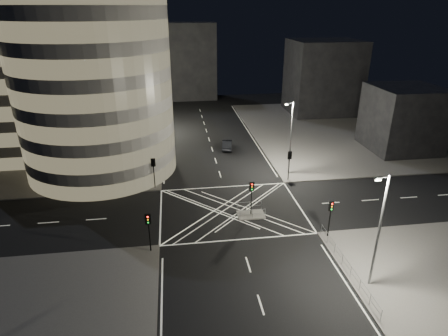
{
  "coord_description": "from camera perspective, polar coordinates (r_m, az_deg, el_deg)",
  "views": [
    {
      "loc": [
        -5.97,
        -36.98,
        21.49
      ],
      "look_at": [
        -0.09,
        5.24,
        3.0
      ],
      "focal_mm": 30.0,
      "sensor_mm": 36.0,
      "label": 1
    }
  ],
  "objects": [
    {
      "name": "traffic_signal_fl",
      "position": [
        47.65,
        -10.69,
        0.07
      ],
      "size": [
        0.55,
        0.22,
        4.0
      ],
      "color": "black",
      "rests_on": "sidewalk_far_left"
    },
    {
      "name": "traffic_signal_fr",
      "position": [
        49.8,
        9.94,
        1.18
      ],
      "size": [
        0.55,
        0.22,
        4.0
      ],
      "color": "black",
      "rests_on": "sidewalk_far_right"
    },
    {
      "name": "tree_b",
      "position": [
        54.94,
        -12.29,
        4.68
      ],
      "size": [
        3.93,
        3.93,
        6.43
      ],
      "color": "black",
      "rests_on": "sidewalk_far_left"
    },
    {
      "name": "sedan",
      "position": [
        61.08,
        0.46,
        3.58
      ],
      "size": [
        2.26,
        4.66,
        1.47
      ],
      "primitive_type": "imported",
      "rotation": [
        0.0,
        0.0,
        2.98
      ],
      "color": "black",
      "rests_on": "ground"
    },
    {
      "name": "traffic_signal_nl",
      "position": [
        35.55,
        -11.42,
        -8.58
      ],
      "size": [
        0.55,
        0.22,
        4.0
      ],
      "color": "black",
      "rests_on": "sidewalk_near_left"
    },
    {
      "name": "sidewalk_far_right",
      "position": [
        76.0,
        19.96,
        5.66
      ],
      "size": [
        42.0,
        42.0,
        0.15
      ],
      "primitive_type": "cube",
      "color": "#575552",
      "rests_on": "ground"
    },
    {
      "name": "tree_d",
      "position": [
        66.22,
        -11.73,
        8.58
      ],
      "size": [
        5.01,
        5.01,
        7.78
      ],
      "color": "black",
      "rests_on": "sidewalk_far_left"
    },
    {
      "name": "sidewalk_far_left",
      "position": [
        71.29,
        -26.39,
        3.46
      ],
      "size": [
        42.0,
        42.0,
        0.15
      ],
      "primitive_type": "cube",
      "color": "#575552",
      "rests_on": "ground"
    },
    {
      "name": "railing_island_south",
      "position": [
        41.13,
        4.39,
        -6.99
      ],
      "size": [
        2.8,
        0.06,
        1.1
      ],
      "primitive_type": "cube",
      "color": "slate",
      "rests_on": "central_island"
    },
    {
      "name": "street_lamp_right_near",
      "position": [
        31.94,
        22.51,
        -8.52
      ],
      "size": [
        1.25,
        0.25,
        10.0
      ],
      "color": "slate",
      "rests_on": "sidewalk_near_right"
    },
    {
      "name": "building_far_end",
      "position": [
        95.82,
        -6.94,
        15.8
      ],
      "size": [
        18.0,
        8.0,
        18.0
      ],
      "primitive_type": "cube",
      "color": "black",
      "rests_on": "ground"
    },
    {
      "name": "central_island",
      "position": [
        42.2,
        4.11,
        -7.11
      ],
      "size": [
        3.0,
        2.0,
        0.15
      ],
      "primitive_type": "cube",
      "color": "slate",
      "rests_on": "ground"
    },
    {
      "name": "tree_c",
      "position": [
        60.58,
        -11.97,
        6.68
      ],
      "size": [
        4.48,
        4.48,
        6.97
      ],
      "color": "black",
      "rests_on": "sidewalk_far_left"
    },
    {
      "name": "building_right_near",
      "position": [
        66.09,
        25.57,
        6.83
      ],
      "size": [
        10.0,
        10.0,
        10.0
      ],
      "primitive_type": "cube",
      "color": "black",
      "rests_on": "sidewalk_far_right"
    },
    {
      "name": "tree_a",
      "position": [
        49.14,
        -12.74,
        2.96
      ],
      "size": [
        4.01,
        4.01,
        6.94
      ],
      "color": "black",
      "rests_on": "sidewalk_far_left"
    },
    {
      "name": "office_tower_curved",
      "position": [
        58.32,
        -23.11,
        12.93
      ],
      "size": [
        30.0,
        29.0,
        27.2
      ],
      "color": "gray",
      "rests_on": "sidewalk_far_left"
    },
    {
      "name": "street_lamp_right_far",
      "position": [
        51.05,
        10.1,
        4.87
      ],
      "size": [
        1.25,
        0.25,
        10.0
      ],
      "color": "slate",
      "rests_on": "sidewalk_far_right"
    },
    {
      "name": "railing_island_north",
      "position": [
        42.66,
        3.89,
        -5.78
      ],
      "size": [
        2.8,
        0.06,
        1.1
      ],
      "primitive_type": "cube",
      "color": "slate",
      "rests_on": "central_island"
    },
    {
      "name": "traffic_signal_island",
      "position": [
        40.84,
        4.23,
        -3.68
      ],
      "size": [
        0.55,
        0.22,
        4.0
      ],
      "color": "black",
      "rests_on": "central_island"
    },
    {
      "name": "street_lamp_left_far",
      "position": [
        68.94,
        -10.74,
        9.67
      ],
      "size": [
        1.25,
        0.25,
        10.0
      ],
      "color": "slate",
      "rests_on": "sidewalk_far_left"
    },
    {
      "name": "street_lamp_left_near",
      "position": [
        51.63,
        -11.42,
        4.98
      ],
      "size": [
        1.25,
        0.25,
        10.0
      ],
      "color": "slate",
      "rests_on": "sidewalk_far_left"
    },
    {
      "name": "building_right_far",
      "position": [
        84.5,
        14.83,
        13.27
      ],
      "size": [
        14.0,
        12.0,
        15.0
      ],
      "primitive_type": "cube",
      "color": "black",
      "rests_on": "sidewalk_far_right"
    },
    {
      "name": "tree_e",
      "position": [
        72.09,
        -11.47,
        9.58
      ],
      "size": [
        4.26,
        4.26,
        7.09
      ],
      "color": "black",
      "rests_on": "sidewalk_far_left"
    },
    {
      "name": "ground",
      "position": [
        43.19,
        1.09,
        -6.4
      ],
      "size": [
        120.0,
        120.0,
        0.0
      ],
      "primitive_type": "plane",
      "color": "black",
      "rests_on": "ground"
    },
    {
      "name": "office_block_rear",
      "position": [
        81.25,
        -19.92,
        14.81
      ],
      "size": [
        24.0,
        16.0,
        22.0
      ],
      "primitive_type": "cube",
      "color": "gray",
      "rests_on": "sidewalk_far_left"
    },
    {
      "name": "railing_near_right",
      "position": [
        35.39,
        18.17,
        -13.9
      ],
      "size": [
        0.06,
        11.7,
        1.1
      ],
      "primitive_type": "cube",
      "color": "slate",
      "rests_on": "sidewalk_near_right"
    },
    {
      "name": "traffic_signal_nr",
      "position": [
        38.4,
        15.93,
        -6.48
      ],
      "size": [
        0.55,
        0.22,
        4.0
      ],
      "color": "black",
      "rests_on": "sidewalk_near_right"
    }
  ]
}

